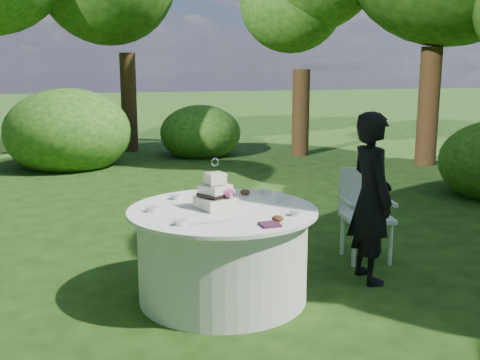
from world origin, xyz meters
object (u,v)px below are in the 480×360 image
object	(u,v)px
chair	(364,207)
napkins	(270,225)
guest	(371,198)
table	(223,253)
cake	(216,195)

from	to	relation	value
chair	napkins	bearing A→B (deg)	-141.94
guest	chair	distance (m)	0.67
table	chair	bearing A→B (deg)	18.38
guest	cake	bearing A→B (deg)	92.42
napkins	table	world-z (taller)	napkins
table	cake	bearing A→B (deg)	145.38
table	cake	size ratio (longest dim) A/B	3.77
napkins	table	bearing A→B (deg)	107.42
napkins	guest	distance (m)	1.32
cake	napkins	bearing A→B (deg)	-69.47
guest	table	size ratio (longest dim) A/B	0.98
guest	table	xyz separation A→B (m)	(-1.37, 0.02, -0.38)
napkins	table	xyz separation A→B (m)	(-0.19, 0.59, -0.39)
table	chair	xyz separation A→B (m)	(1.64, 0.55, 0.13)
guest	chair	size ratio (longest dim) A/B	1.69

